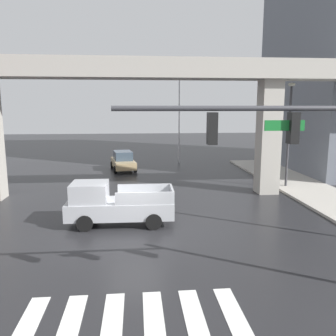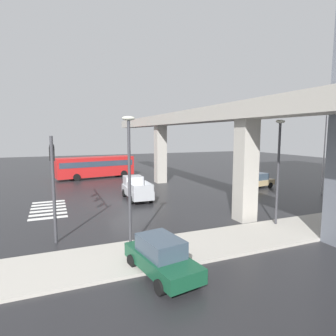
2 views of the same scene
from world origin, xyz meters
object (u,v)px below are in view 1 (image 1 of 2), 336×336
(pickup_truck, at_px, (114,204))
(street_lamp_mid_block, at_px, (289,123))
(sedan_tan, at_px, (123,161))
(flagpole, at_px, (180,105))
(traffic_signal_mast, at_px, (332,147))

(pickup_truck, height_order, street_lamp_mid_block, street_lamp_mid_block)
(pickup_truck, bearing_deg, sedan_tan, 90.37)
(flagpole, bearing_deg, pickup_truck, -106.66)
(sedan_tan, bearing_deg, pickup_truck, -89.63)
(pickup_truck, bearing_deg, street_lamp_mid_block, 29.88)
(street_lamp_mid_block, bearing_deg, flagpole, 117.07)
(pickup_truck, xyz_separation_m, traffic_signal_mast, (6.44, -7.41, 3.57))
(pickup_truck, bearing_deg, flagpole, 73.34)
(sedan_tan, bearing_deg, street_lamp_mid_block, -34.44)
(sedan_tan, xyz_separation_m, traffic_signal_mast, (6.54, -22.06, 3.71))
(flagpole, bearing_deg, sedan_tan, -145.79)
(traffic_signal_mast, xyz_separation_m, street_lamp_mid_block, (5.13, 14.06, -0.01))
(traffic_signal_mast, bearing_deg, sedan_tan, 106.51)
(street_lamp_mid_block, bearing_deg, sedan_tan, 145.56)
(street_lamp_mid_block, bearing_deg, traffic_signal_mast, -110.03)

